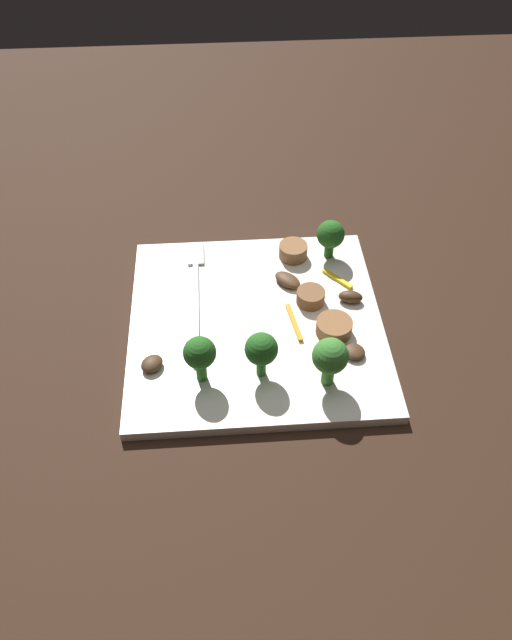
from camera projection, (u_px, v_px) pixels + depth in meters
The scene contains 16 objects.
ground_plane at pixel (256, 327), 0.63m from camera, with size 1.40×1.40×0.00m, color black.
plate at pixel (256, 324), 0.63m from camera, with size 0.25×0.25×0.01m, color white.
fork at pixel (196, 290), 0.65m from camera, with size 0.18×0.02×0.00m.
broccoli_floret_0 at pixel (331, 235), 0.67m from camera, with size 0.03×0.03×0.05m.
broccoli_floret_1 at pixel (330, 357), 0.55m from camera, with size 0.03×0.03×0.05m.
broccoli_floret_2 at pixel (263, 350), 0.55m from camera, with size 0.03×0.03×0.05m.
broccoli_floret_3 at pixel (200, 354), 0.55m from camera, with size 0.03×0.03×0.05m.
sausage_slice_0 at pixel (334, 327), 0.61m from camera, with size 0.04×0.04×0.01m, color brown.
sausage_slice_1 at pixel (293, 251), 0.69m from camera, with size 0.03×0.03×0.02m, color brown.
sausage_slice_2 at pixel (311, 297), 0.64m from camera, with size 0.03×0.03×0.01m, color brown.
mushroom_0 at pixel (350, 297), 0.64m from camera, with size 0.02×0.01×0.01m, color #422B19.
mushroom_1 at pixel (152, 364), 0.58m from camera, with size 0.02×0.02×0.01m, color #422B19.
mushroom_2 at pixel (354, 351), 0.59m from camera, with size 0.02×0.02×0.01m, color #422B19.
mushroom_3 at pixel (288, 280), 0.66m from camera, with size 0.03×0.02×0.01m, color #4C331E.
pepper_strip_1 at pixel (294, 322), 0.62m from camera, with size 0.05×0.00×0.00m, color orange.
pepper_strip_2 at pixel (337, 279), 0.66m from camera, with size 0.04×0.00×0.00m, color yellow.
Camera 1 is at (-0.43, 0.03, 0.47)m, focal length 34.52 mm.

